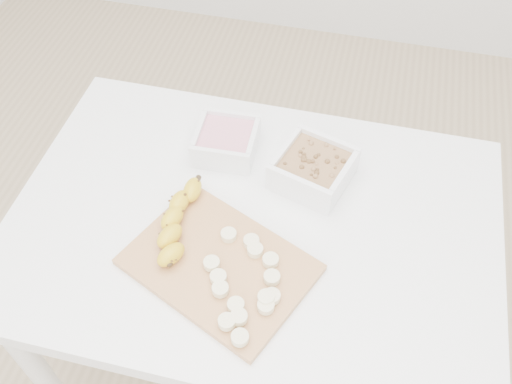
% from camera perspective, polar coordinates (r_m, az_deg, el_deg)
% --- Properties ---
extents(ground, '(3.50, 3.50, 0.00)m').
position_cam_1_polar(ground, '(1.83, -0.23, -16.98)').
color(ground, '#C6AD89').
rests_on(ground, ground).
extents(table, '(1.00, 0.70, 0.75)m').
position_cam_1_polar(table, '(1.25, -0.33, -5.57)').
color(table, white).
rests_on(table, ground).
extents(bowl_yogurt, '(0.14, 0.14, 0.06)m').
position_cam_1_polar(bowl_yogurt, '(1.27, -2.99, 5.13)').
color(bowl_yogurt, white).
rests_on(bowl_yogurt, table).
extents(bowl_granola, '(0.19, 0.19, 0.07)m').
position_cam_1_polar(bowl_granola, '(1.22, 5.76, 2.36)').
color(bowl_granola, white).
rests_on(bowl_granola, table).
extents(cutting_board, '(0.40, 0.35, 0.01)m').
position_cam_1_polar(cutting_board, '(1.10, -3.69, -7.27)').
color(cutting_board, tan).
rests_on(cutting_board, table).
extents(banana, '(0.09, 0.22, 0.04)m').
position_cam_1_polar(banana, '(1.14, -7.82, -3.02)').
color(banana, gold).
rests_on(banana, cutting_board).
extents(banana_slices, '(0.16, 0.24, 0.02)m').
position_cam_1_polar(banana_slices, '(1.06, -1.12, -9.18)').
color(banana_slices, beige).
rests_on(banana_slices, cutting_board).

